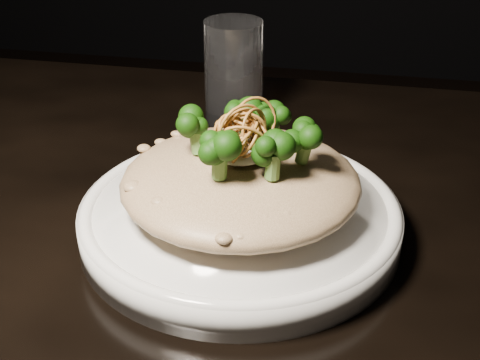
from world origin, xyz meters
TOP-DOWN VIEW (x-y plane):
  - table at (0.00, 0.00)m, footprint 1.10×0.80m
  - plate at (-0.04, 0.01)m, footprint 0.28×0.28m
  - risotto at (-0.04, 0.01)m, footprint 0.21×0.21m
  - broccoli at (-0.04, 0.01)m, footprint 0.13×0.13m
  - cheese at (-0.04, 0.01)m, footprint 0.05×0.05m
  - shallots at (-0.04, 0.01)m, footprint 0.06×0.06m
  - drinking_glass at (-0.10, 0.25)m, footprint 0.08×0.08m

SIDE VIEW (x-z plane):
  - table at x=0.00m, z-range 0.29..1.04m
  - plate at x=-0.04m, z-range 0.75..0.78m
  - risotto at x=-0.04m, z-range 0.78..0.82m
  - drinking_glass at x=-0.10m, z-range 0.75..0.87m
  - cheese at x=-0.04m, z-range 0.82..0.84m
  - broccoli at x=-0.04m, z-range 0.82..0.87m
  - shallots at x=-0.04m, z-range 0.84..0.88m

